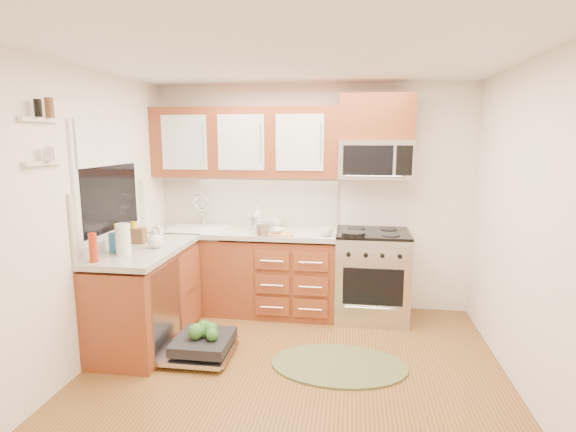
% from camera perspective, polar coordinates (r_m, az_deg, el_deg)
% --- Properties ---
extents(floor, '(3.50, 3.50, 0.00)m').
position_cam_1_polar(floor, '(3.83, 0.32, -20.30)').
color(floor, brown).
rests_on(floor, ground).
extents(ceiling, '(3.50, 3.50, 0.00)m').
position_cam_1_polar(ceiling, '(3.36, 0.36, 19.76)').
color(ceiling, white).
rests_on(ceiling, ground).
extents(wall_back, '(3.50, 0.04, 2.50)m').
position_cam_1_polar(wall_back, '(5.09, 3.05, 2.28)').
color(wall_back, white).
rests_on(wall_back, ground).
extents(wall_front, '(3.50, 0.04, 2.50)m').
position_cam_1_polar(wall_front, '(1.73, -7.86, -13.23)').
color(wall_front, white).
rests_on(wall_front, ground).
extents(wall_left, '(0.04, 3.50, 2.50)m').
position_cam_1_polar(wall_left, '(4.01, -25.31, -0.77)').
color(wall_left, white).
rests_on(wall_left, ground).
extents(wall_right, '(0.04, 3.50, 2.50)m').
position_cam_1_polar(wall_right, '(3.59, 29.26, -2.24)').
color(wall_right, white).
rests_on(wall_right, ground).
extents(base_cabinet_back, '(2.05, 0.60, 0.85)m').
position_cam_1_polar(base_cabinet_back, '(5.10, -5.56, -7.25)').
color(base_cabinet_back, brown).
rests_on(base_cabinet_back, ground).
extents(base_cabinet_left, '(0.60, 1.25, 0.85)m').
position_cam_1_polar(base_cabinet_left, '(4.51, -17.57, -10.01)').
color(base_cabinet_left, brown).
rests_on(base_cabinet_left, ground).
extents(countertop_back, '(2.07, 0.64, 0.05)m').
position_cam_1_polar(countertop_back, '(4.97, -5.68, -2.05)').
color(countertop_back, beige).
rests_on(countertop_back, base_cabinet_back).
extents(countertop_left, '(0.64, 1.27, 0.05)m').
position_cam_1_polar(countertop_left, '(4.37, -17.78, -4.15)').
color(countertop_left, beige).
rests_on(countertop_left, base_cabinet_left).
extents(backsplash_back, '(2.05, 0.02, 0.57)m').
position_cam_1_polar(backsplash_back, '(5.20, -4.96, 1.97)').
color(backsplash_back, '#B3B1A1').
rests_on(backsplash_back, ground).
extents(backsplash_left, '(0.02, 1.25, 0.57)m').
position_cam_1_polar(backsplash_left, '(4.44, -21.41, -0.05)').
color(backsplash_left, '#B3B1A1').
rests_on(backsplash_left, ground).
extents(upper_cabinets, '(2.05, 0.35, 0.75)m').
position_cam_1_polar(upper_cabinets, '(4.99, -5.50, 9.29)').
color(upper_cabinets, brown).
rests_on(upper_cabinets, ground).
extents(cabinet_over_mw, '(0.76, 0.35, 0.47)m').
position_cam_1_polar(cabinet_over_mw, '(4.86, 11.15, 12.20)').
color(cabinet_over_mw, brown).
rests_on(cabinet_over_mw, ground).
extents(range, '(0.76, 0.64, 0.95)m').
position_cam_1_polar(range, '(4.93, 10.58, -7.37)').
color(range, silver).
rests_on(range, ground).
extents(microwave, '(0.76, 0.38, 0.40)m').
position_cam_1_polar(microwave, '(4.84, 10.99, 7.06)').
color(microwave, silver).
rests_on(microwave, ground).
extents(sink, '(0.62, 0.50, 0.26)m').
position_cam_1_polar(sink, '(5.12, -11.44, -2.98)').
color(sink, white).
rests_on(sink, ground).
extents(dishwasher, '(0.70, 0.60, 0.20)m').
position_cam_1_polar(dishwasher, '(4.22, -11.19, -15.89)').
color(dishwasher, silver).
rests_on(dishwasher, ground).
extents(window, '(0.03, 1.05, 1.05)m').
position_cam_1_polar(window, '(4.38, -21.85, 4.28)').
color(window, white).
rests_on(window, ground).
extents(window_blind, '(0.02, 0.96, 0.40)m').
position_cam_1_polar(window_blind, '(4.35, -21.85, 8.61)').
color(window_blind, white).
rests_on(window_blind, ground).
extents(shelf_upper, '(0.04, 0.40, 0.03)m').
position_cam_1_polar(shelf_upper, '(3.65, -28.91, 10.65)').
color(shelf_upper, white).
rests_on(shelf_upper, ground).
extents(shelf_lower, '(0.04, 0.40, 0.03)m').
position_cam_1_polar(shelf_lower, '(3.65, -28.51, 5.95)').
color(shelf_lower, white).
rests_on(shelf_lower, ground).
extents(rug, '(1.32, 1.03, 0.02)m').
position_cam_1_polar(rug, '(4.06, 6.45, -18.29)').
color(rug, '#63693C').
rests_on(rug, ground).
extents(skillet, '(0.31, 0.31, 0.04)m').
position_cam_1_polar(skillet, '(4.56, 8.28, -2.27)').
color(skillet, black).
rests_on(skillet, range).
extents(stock_pot, '(0.27, 0.27, 0.13)m').
position_cam_1_polar(stock_pot, '(4.69, -3.02, -1.62)').
color(stock_pot, silver).
rests_on(stock_pot, countertop_back).
extents(cutting_board, '(0.28, 0.20, 0.02)m').
position_cam_1_polar(cutting_board, '(4.66, -0.90, -2.36)').
color(cutting_board, tan).
rests_on(cutting_board, countertop_back).
extents(canister, '(0.12, 0.12, 0.15)m').
position_cam_1_polar(canister, '(4.89, -4.40, -1.00)').
color(canister, silver).
rests_on(canister, countertop_back).
extents(paper_towel_roll, '(0.15, 0.15, 0.27)m').
position_cam_1_polar(paper_towel_roll, '(4.12, -20.22, -2.80)').
color(paper_towel_roll, white).
rests_on(paper_towel_roll, countertop_left).
extents(mustard_bottle, '(0.08, 0.08, 0.20)m').
position_cam_1_polar(mustard_bottle, '(4.58, -18.92, -1.95)').
color(mustard_bottle, yellow).
rests_on(mustard_bottle, countertop_left).
extents(red_bottle, '(0.08, 0.08, 0.24)m').
position_cam_1_polar(red_bottle, '(3.97, -23.52, -3.71)').
color(red_bottle, '#AD270E').
rests_on(red_bottle, countertop_left).
extents(wooden_box, '(0.15, 0.10, 0.14)m').
position_cam_1_polar(wooden_box, '(4.55, -18.54, -2.38)').
color(wooden_box, brown).
rests_on(wooden_box, countertop_left).
extents(blue_carton, '(0.12, 0.08, 0.18)m').
position_cam_1_polar(blue_carton, '(4.25, -20.95, -3.16)').
color(blue_carton, teal).
rests_on(blue_carton, countertop_left).
extents(bowl_a, '(0.27, 0.27, 0.06)m').
position_cam_1_polar(bowl_a, '(4.74, -2.03, -1.93)').
color(bowl_a, '#999999').
rests_on(bowl_a, countertop_back).
extents(bowl_b, '(0.36, 0.36, 0.09)m').
position_cam_1_polar(bowl_b, '(5.05, -2.32, -1.01)').
color(bowl_b, '#999999').
rests_on(bowl_b, countertop_back).
extents(cup, '(0.13, 0.13, 0.10)m').
position_cam_1_polar(cup, '(4.63, 4.92, -1.99)').
color(cup, '#999999').
rests_on(cup, countertop_back).
extents(soap_bottle_a, '(0.11, 0.11, 0.26)m').
position_cam_1_polar(soap_bottle_a, '(4.93, -3.90, -0.26)').
color(soap_bottle_a, '#999999').
rests_on(soap_bottle_a, countertop_back).
extents(soap_bottle_b, '(0.09, 0.09, 0.19)m').
position_cam_1_polar(soap_bottle_b, '(4.65, -16.23, -1.69)').
color(soap_bottle_b, '#999999').
rests_on(soap_bottle_b, countertop_left).
extents(soap_bottle_c, '(0.17, 0.17, 0.18)m').
position_cam_1_polar(soap_bottle_c, '(4.30, -16.50, -2.77)').
color(soap_bottle_c, '#999999').
rests_on(soap_bottle_c, countertop_left).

